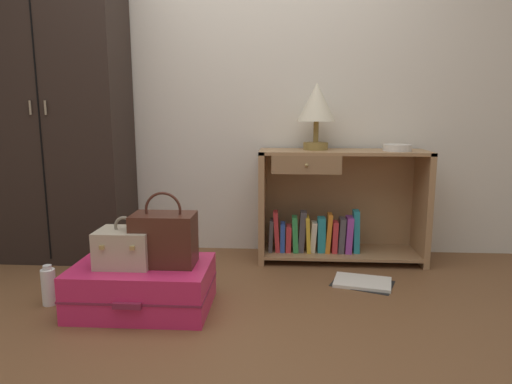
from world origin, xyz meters
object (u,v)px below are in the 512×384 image
object	(u,v)px
wardrobe	(56,108)
bottle	(49,286)
suitcase_large	(143,287)
table_lamp	(317,106)
bookshelf	(335,208)
open_book_on_floor	(362,282)
train_case	(125,247)
handbag	(164,238)
bowl	(397,148)

from	to	relation	value
wardrobe	bottle	world-z (taller)	wardrobe
suitcase_large	table_lamp	bearing A→B (deg)	43.97
bookshelf	suitcase_large	world-z (taller)	bookshelf
table_lamp	suitcase_large	distance (m)	1.63
wardrobe	table_lamp	size ratio (longest dim) A/B	4.67
suitcase_large	open_book_on_floor	size ratio (longest dim) A/B	1.72
train_case	bottle	bearing A→B (deg)	176.06
handbag	open_book_on_floor	bearing A→B (deg)	20.53
table_lamp	open_book_on_floor	world-z (taller)	table_lamp
bookshelf	table_lamp	distance (m)	0.72
wardrobe	bowl	xyz separation A→B (m)	(2.33, 0.00, -0.26)
handbag	open_book_on_floor	size ratio (longest dim) A/B	0.92
train_case	handbag	xyz separation A→B (m)	(0.20, 0.02, 0.04)
suitcase_large	train_case	distance (m)	0.23
table_lamp	bottle	xyz separation A→B (m)	(-1.48, -0.90, -0.97)
handbag	open_book_on_floor	distance (m)	1.24
handbag	open_book_on_floor	xyz separation A→B (m)	(1.10, 0.41, -0.38)
bowl	train_case	distance (m)	1.85
suitcase_large	train_case	size ratio (longest dim) A/B	2.57
table_lamp	bowl	distance (m)	0.61
table_lamp	handbag	size ratio (longest dim) A/B	1.17
train_case	bottle	world-z (taller)	train_case
bowl	suitcase_large	distance (m)	1.85
bottle	bookshelf	bearing A→B (deg)	28.50
bowl	handbag	size ratio (longest dim) A/B	0.49
table_lamp	bowl	size ratio (longest dim) A/B	2.41
bookshelf	table_lamp	xyz separation A→B (m)	(-0.14, 0.02, 0.71)
suitcase_large	handbag	size ratio (longest dim) A/B	1.86
table_lamp	handbag	bearing A→B (deg)	-132.55
bookshelf	bottle	bearing A→B (deg)	-151.50
bookshelf	bowl	bearing A→B (deg)	-6.81
bookshelf	handbag	size ratio (longest dim) A/B	2.94
bookshelf	handbag	world-z (taller)	bookshelf
open_book_on_floor	wardrobe	bearing A→B (deg)	168.34
handbag	bowl	bearing A→B (deg)	31.47
suitcase_large	bottle	xyz separation A→B (m)	(-0.52, 0.02, -0.02)
table_lamp	open_book_on_floor	size ratio (longest dim) A/B	1.08
train_case	open_book_on_floor	bearing A→B (deg)	18.59
table_lamp	bookshelf	bearing A→B (deg)	-9.04
wardrobe	open_book_on_floor	bearing A→B (deg)	-11.66
table_lamp	bowl	bearing A→B (deg)	-7.40
handbag	bottle	world-z (taller)	handbag
bookshelf	suitcase_large	xyz separation A→B (m)	(-1.10, -0.90, -0.24)
suitcase_large	handbag	xyz separation A→B (m)	(0.12, 0.01, 0.26)
wardrobe	train_case	distance (m)	1.35
bookshelf	suitcase_large	distance (m)	1.44
open_book_on_floor	table_lamp	bearing A→B (deg)	118.53
bookshelf	suitcase_large	size ratio (longest dim) A/B	1.58
handbag	wardrobe	bearing A→B (deg)	138.70
handbag	bottle	bearing A→B (deg)	179.49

